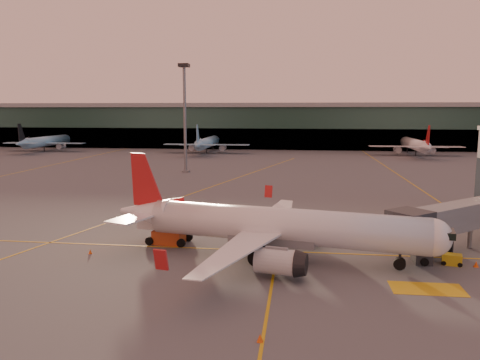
# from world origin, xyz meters

# --- Properties ---
(ground) EXTENTS (600.00, 600.00, 0.00)m
(ground) POSITION_xyz_m (0.00, 0.00, 0.00)
(ground) COLOR #4C4F54
(ground) RESTS_ON ground
(taxi_markings) EXTENTS (100.12, 173.00, 0.01)m
(taxi_markings) POSITION_xyz_m (-7.32, 44.49, 0.01)
(taxi_markings) COLOR gold
(taxi_markings) RESTS_ON ground
(terminal) EXTENTS (400.00, 20.00, 17.60)m
(terminal) POSITION_xyz_m (0.00, 141.79, 8.76)
(terminal) COLOR #19382D
(terminal) RESTS_ON ground
(mast_west_near) EXTENTS (2.40, 2.40, 25.60)m
(mast_west_near) POSITION_xyz_m (-20.00, 66.00, 14.86)
(mast_west_near) COLOR slate
(mast_west_near) RESTS_ON ground
(distant_aircraft_row) EXTENTS (290.00, 34.00, 13.00)m
(distant_aircraft_row) POSITION_xyz_m (-21.00, 118.00, 0.00)
(distant_aircraft_row) COLOR #7FB3D4
(distant_aircraft_row) RESTS_ON ground
(main_airplane) EXTENTS (33.88, 30.76, 10.28)m
(main_airplane) POSITION_xyz_m (4.53, 2.38, 3.34)
(main_airplane) COLOR white
(main_airplane) RESTS_ON ground
(jet_bridge) EXTENTS (20.83, 18.31, 5.33)m
(jet_bridge) POSITION_xyz_m (26.64, 9.72, 3.59)
(jet_bridge) COLOR slate
(jet_bridge) RESTS_ON ground
(catering_truck) EXTENTS (6.21, 3.28, 4.64)m
(catering_truck) POSITION_xyz_m (-7.47, 6.54, 2.64)
(catering_truck) COLOR #BD441B
(catering_truck) RESTS_ON ground
(gpu_cart) EXTENTS (2.05, 1.52, 1.08)m
(gpu_cart) POSITION_xyz_m (21.98, 2.72, 0.52)
(gpu_cart) COLOR gold
(gpu_cart) RESTS_ON ground
(pushback_tug) EXTENTS (4.31, 3.18, 1.98)m
(pushback_tug) POSITION_xyz_m (21.22, 7.05, 0.81)
(pushback_tug) COLOR black
(pushback_tug) RESTS_ON ground
(cone_nose) EXTENTS (0.45, 0.45, 0.57)m
(cone_nose) POSITION_xyz_m (24.11, 2.36, 0.27)
(cone_nose) COLOR #E9500C
(cone_nose) RESTS_ON ground
(cone_tail) EXTENTS (0.38, 0.38, 0.48)m
(cone_tail) POSITION_xyz_m (-14.35, 1.63, 0.23)
(cone_tail) COLOR #E9500C
(cone_tail) RESTS_ON ground
(cone_wing_right) EXTENTS (0.43, 0.43, 0.54)m
(cone_wing_right) POSITION_xyz_m (4.85, -14.82, 0.26)
(cone_wing_right) COLOR #E9500C
(cone_wing_right) RESTS_ON ground
(cone_wing_left) EXTENTS (0.48, 0.48, 0.61)m
(cone_wing_left) POSITION_xyz_m (4.76, 20.74, 0.29)
(cone_wing_left) COLOR #E9500C
(cone_wing_left) RESTS_ON ground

